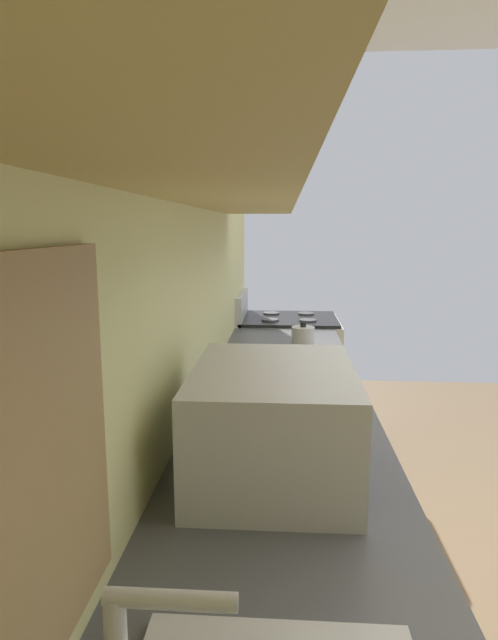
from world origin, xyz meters
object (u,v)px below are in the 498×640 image
Objects in this scene: microwave at (274,421)px; bowl at (308,382)px; oven_range at (288,383)px; kettle at (303,340)px.

microwave reaches higher than bowl.
microwave is at bearing 178.66° from oven_range.
oven_range reaches higher than kettle.
oven_range is 8.26× the size of bowl.
oven_range is 2.26m from microwave.
microwave reaches higher than kettle.
microwave is 0.72m from bowl.
kettle is at bearing -5.10° from microwave.
oven_range is 1.03m from kettle.
kettle is (1.29, -0.11, -0.07)m from microwave.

